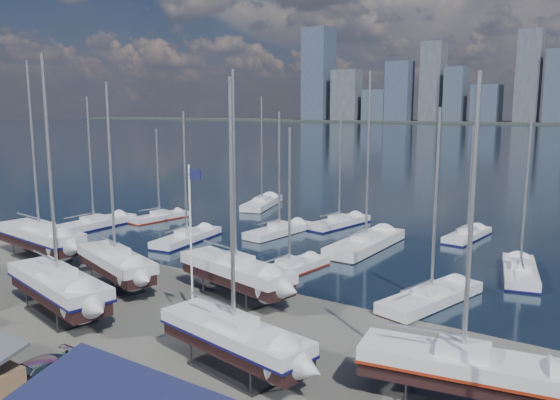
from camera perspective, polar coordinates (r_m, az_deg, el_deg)
The scene contains 20 objects.
ground at distance 39.38m, azimuth -14.16°, elevation -11.83°, with size 1400.00×1400.00×0.00m, color #605E59.
sailboat_cradle_0 at distance 56.71m, azimuth -23.81°, elevation -3.49°, with size 11.86×4.53×18.50m.
sailboat_cradle_2 at distance 45.74m, azimuth -16.82°, elevation -6.20°, with size 10.29×5.69×16.18m.
sailboat_cradle_3 at distance 40.89m, azimuth -22.19°, elevation -8.25°, with size 11.40×5.41×17.64m.
sailboat_cradle_4 at distance 41.44m, azimuth -4.66°, elevation -7.38°, with size 10.81×5.17×16.94m.
sailboat_cradle_5 at distance 30.28m, azimuth -4.85°, elevation -14.01°, with size 10.01×4.31×15.69m.
sailboat_cradle_6 at distance 28.28m, azimuth 18.54°, elevation -16.25°, with size 10.05×4.32×15.75m.
sailboat_moored_0 at distance 69.33m, azimuth -18.85°, elevation -2.56°, with size 3.36×10.99×16.31m.
sailboat_moored_1 at distance 72.06m, azimuth -12.47°, elevation -1.83°, with size 3.28×8.42×12.26m.
sailboat_moored_2 at distance 79.97m, azimuth -1.89°, elevation -0.50°, with size 6.31×11.48×16.70m.
sailboat_moored_3 at distance 59.70m, azimuth -9.70°, elevation -4.06°, with size 4.00×10.00×14.54m.
sailboat_moored_4 at distance 62.28m, azimuth -0.08°, elevation -3.35°, with size 3.65×9.84×14.52m.
sailboat_moored_5 at distance 67.02m, azimuth 6.19°, elevation -2.50°, with size 4.29×10.02×14.50m.
sailboat_moored_6 at distance 47.81m, azimuth 0.99°, elevation -7.33°, with size 3.45×9.06×13.21m.
sailboat_moored_7 at distance 56.63m, azimuth 8.95°, elevation -4.76°, with size 3.59×12.39×18.65m.
sailboat_moored_8 at distance 63.60m, azimuth 18.98°, elevation -3.61°, with size 3.32×8.92×13.03m.
sailboat_moored_9 at distance 42.15m, azimuth 15.51°, elevation -9.99°, with size 5.18×10.26×14.92m.
sailboat_moored_10 at distance 51.11m, azimuth 23.78°, elevation -7.04°, with size 4.64×9.77×14.08m.
car_d at distance 31.73m, azimuth -24.47°, elevation -16.40°, with size 1.97×4.86×1.41m, color gray.
flagpole at distance 33.09m, azimuth -9.20°, elevation -4.46°, with size 0.97×0.12×10.90m.
Camera 1 is at (27.55, -34.37, 14.07)m, focal length 35.00 mm.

